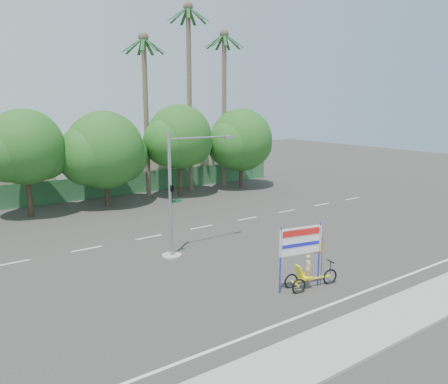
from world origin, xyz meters
TOP-DOWN VIEW (x-y plane):
  - ground at (0.00, 0.00)m, footprint 120.00×120.00m
  - sidewalk_near at (0.00, -7.50)m, footprint 50.00×2.40m
  - fence at (0.00, 21.50)m, footprint 38.00×0.08m
  - building_right at (8.00, 26.00)m, footprint 14.00×8.00m
  - tree_left at (-7.05, 18.00)m, footprint 6.66×5.60m
  - tree_center at (-1.05, 18.00)m, footprint 7.62×6.40m
  - tree_right at (5.95, 18.00)m, footprint 6.90×5.80m
  - tree_far_right at (12.95, 18.00)m, footprint 7.38×6.20m
  - palm_tall at (8.00, 19.50)m, footprint 3.73×3.79m
  - palm_mid at (12.00, 19.50)m, footprint 3.73×3.79m
  - palm_short at (3.50, 19.50)m, footprint 3.73×3.79m
  - traffic_signal at (-2.20, 3.98)m, footprint 4.72×1.10m
  - trike_billboard at (0.47, -3.37)m, footprint 3.15×1.08m

SIDE VIEW (x-z plane):
  - ground at x=0.00m, z-range 0.00..0.00m
  - sidewalk_near at x=0.00m, z-range 0.00..0.12m
  - fence at x=0.00m, z-range 0.00..2.00m
  - trike_billboard at x=0.47m, z-range -0.31..2.83m
  - building_right at x=8.00m, z-range 0.00..3.60m
  - traffic_signal at x=-2.20m, z-range -0.58..6.42m
  - tree_center at x=-1.05m, z-range 0.54..8.39m
  - tree_far_right at x=12.95m, z-range 0.68..8.61m
  - tree_left at x=-7.05m, z-range 1.02..9.09m
  - tree_right at x=5.95m, z-range 1.06..9.42m
  - palm_short at x=3.50m, z-range 1.64..16.09m
  - palm_mid at x=12.00m, z-range 1.67..17.12m
  - palm_tall at x=8.00m, z-range 1.74..19.19m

